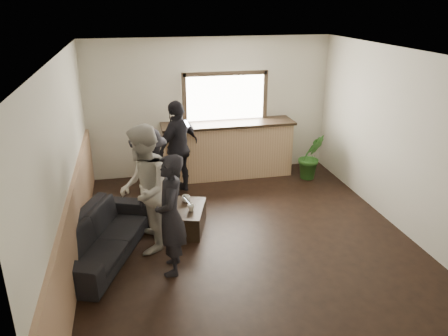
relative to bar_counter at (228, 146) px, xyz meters
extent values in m
cube|color=black|center=(-0.30, -2.70, -0.64)|extent=(5.00, 6.00, 0.01)
cube|color=silver|center=(-0.30, -2.70, 2.16)|extent=(5.00, 6.00, 0.01)
cube|color=beige|center=(-0.30, 0.30, 0.76)|extent=(5.00, 0.01, 2.80)
cube|color=beige|center=(-0.30, -5.70, 0.76)|extent=(5.00, 0.01, 2.80)
cube|color=beige|center=(-2.80, -2.70, 0.76)|extent=(0.01, 6.00, 2.80)
cube|color=beige|center=(2.20, -2.70, 0.76)|extent=(0.01, 6.00, 2.80)
cube|color=tan|center=(-2.77, -2.70, -0.09)|extent=(0.06, 5.90, 1.10)
cube|color=tan|center=(0.00, -0.02, -0.09)|extent=(2.60, 0.60, 1.10)
cube|color=black|center=(0.00, -0.02, 0.48)|extent=(2.70, 0.68, 0.05)
cube|color=white|center=(0.00, 0.26, 0.96)|extent=(1.60, 0.06, 0.90)
cube|color=#3F3326|center=(0.00, 0.23, 1.45)|extent=(1.72, 0.08, 0.08)
cube|color=#3F3326|center=(-0.84, 0.23, 0.96)|extent=(0.08, 0.08, 1.06)
cube|color=#3F3326|center=(0.84, 0.23, 0.96)|extent=(0.08, 0.08, 1.06)
imported|color=black|center=(-2.45, -2.62, -0.33)|extent=(1.56, 2.27, 0.62)
cube|color=black|center=(-1.13, -2.13, -0.45)|extent=(0.70, 0.95, 0.38)
imported|color=silver|center=(-1.13, -1.89, -0.21)|extent=(0.19, 0.19, 0.11)
imported|color=silver|center=(-1.10, -2.24, -0.21)|extent=(0.13, 0.13, 0.10)
imported|color=#2D6623|center=(1.63, -0.53, -0.17)|extent=(0.53, 0.44, 0.95)
imported|color=black|center=(-1.50, -3.21, 0.20)|extent=(0.48, 0.66, 1.67)
cube|color=black|center=(-1.28, -3.24, 0.41)|extent=(0.10, 0.08, 0.12)
cube|color=silver|center=(-1.28, -3.25, 0.41)|extent=(0.08, 0.07, 0.11)
imported|color=#B8B3A6|center=(-1.80, -2.55, 0.30)|extent=(0.79, 0.97, 1.89)
cube|color=black|center=(-1.59, -2.57, 0.38)|extent=(0.10, 0.08, 0.12)
cube|color=silver|center=(-1.59, -2.57, 0.38)|extent=(0.08, 0.07, 0.11)
imported|color=black|center=(-1.69, -1.82, 0.17)|extent=(0.86, 1.18, 1.63)
cube|color=black|center=(-1.47, -1.88, 0.46)|extent=(0.11, 0.09, 0.12)
cube|color=silver|center=(-1.47, -1.88, 0.46)|extent=(0.09, 0.08, 0.11)
imported|color=black|center=(-1.09, -0.64, 0.25)|extent=(1.06, 1.04, 1.79)
cube|color=black|center=(-0.94, -0.80, 0.75)|extent=(0.12, 0.12, 0.12)
cube|color=silver|center=(-0.94, -0.80, 0.75)|extent=(0.10, 0.10, 0.11)
camera|label=1|loc=(-1.90, -8.34, 2.85)|focal=35.00mm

